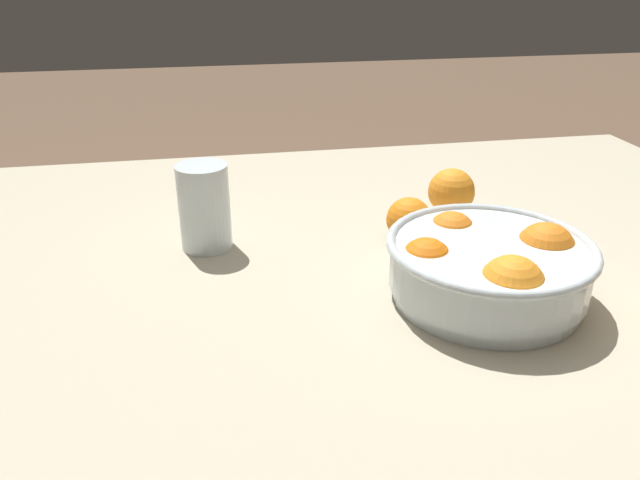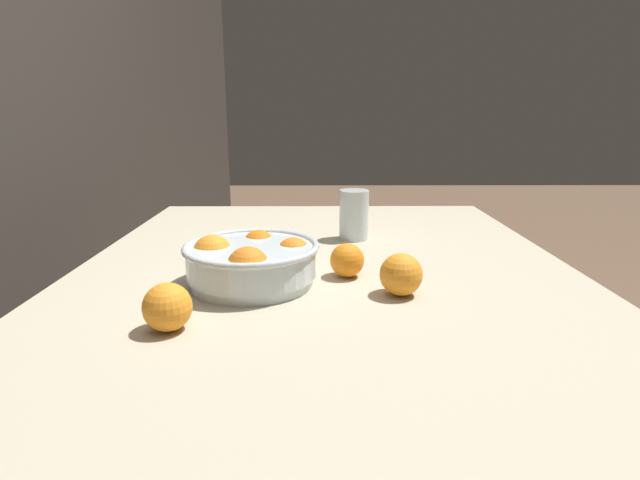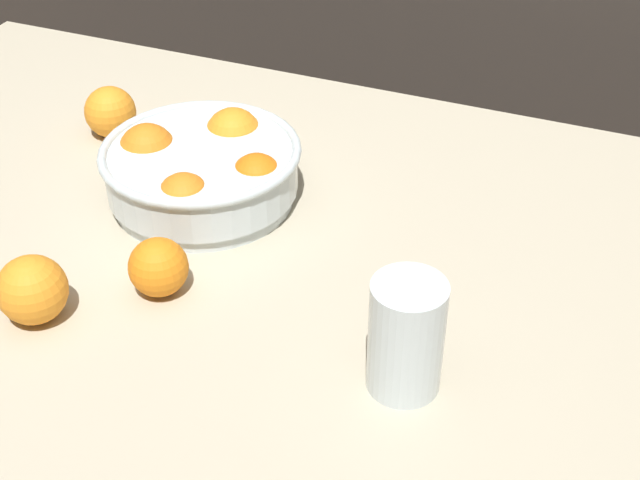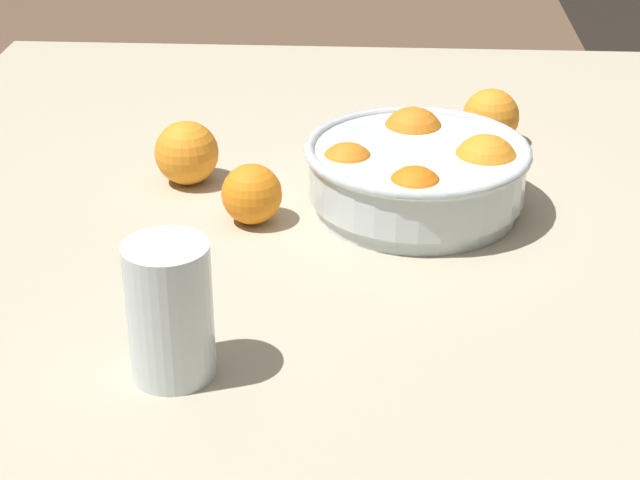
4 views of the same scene
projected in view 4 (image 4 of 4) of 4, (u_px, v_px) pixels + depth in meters
dining_table at (288, 290)px, 1.20m from camera, size 1.41×1.06×0.72m
fruit_bowl at (417, 173)px, 1.22m from camera, size 0.26×0.26×0.10m
juice_glass at (170, 318)px, 0.92m from camera, size 0.08×0.08×0.13m
orange_loose_near_bowl at (187, 153)px, 1.29m from camera, size 0.08×0.08×0.08m
orange_loose_front at (491, 117)px, 1.40m from camera, size 0.07×0.07×0.07m
orange_loose_aside at (252, 194)px, 1.20m from camera, size 0.07×0.07×0.07m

